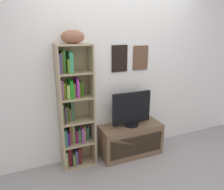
# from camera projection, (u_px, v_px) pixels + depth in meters

# --- Properties ---
(back_wall) EXTENTS (4.80, 0.08, 2.46)m
(back_wall) POSITION_uv_depth(u_px,v_px,m) (117.00, 74.00, 3.15)
(back_wall) COLOR white
(back_wall) RESTS_ON ground
(bookshelf) EXTENTS (0.45, 0.27, 1.69)m
(bookshelf) POSITION_uv_depth(u_px,v_px,m) (73.00, 112.00, 2.90)
(bookshelf) COLOR tan
(bookshelf) RESTS_ON ground
(football) EXTENTS (0.30, 0.18, 0.16)m
(football) POSITION_uv_depth(u_px,v_px,m) (73.00, 37.00, 2.60)
(football) COLOR brown
(football) RESTS_ON bookshelf
(tv_stand) EXTENTS (0.94, 0.39, 0.48)m
(tv_stand) POSITION_uv_depth(u_px,v_px,m) (131.00, 140.00, 3.29)
(tv_stand) COLOR brown
(tv_stand) RESTS_ON ground
(television) EXTENTS (0.60, 0.22, 0.51)m
(television) POSITION_uv_depth(u_px,v_px,m) (132.00, 110.00, 3.15)
(television) COLOR black
(television) RESTS_ON tv_stand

